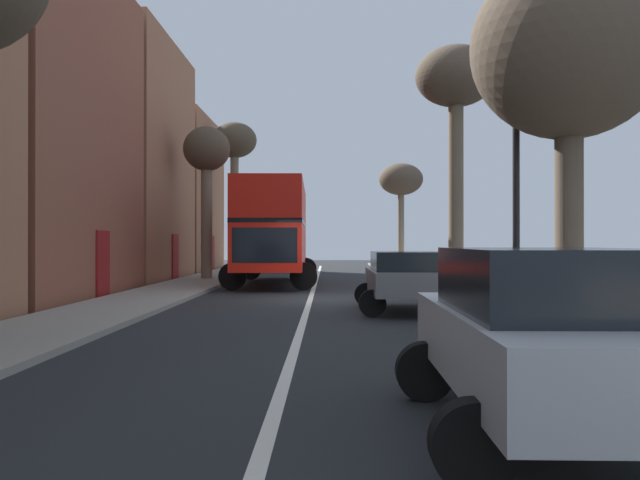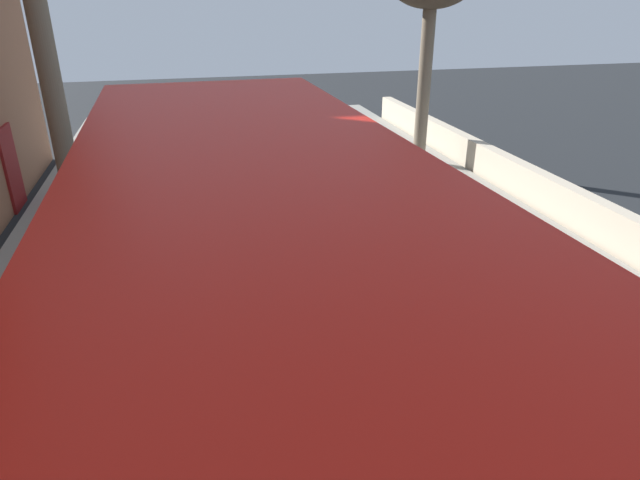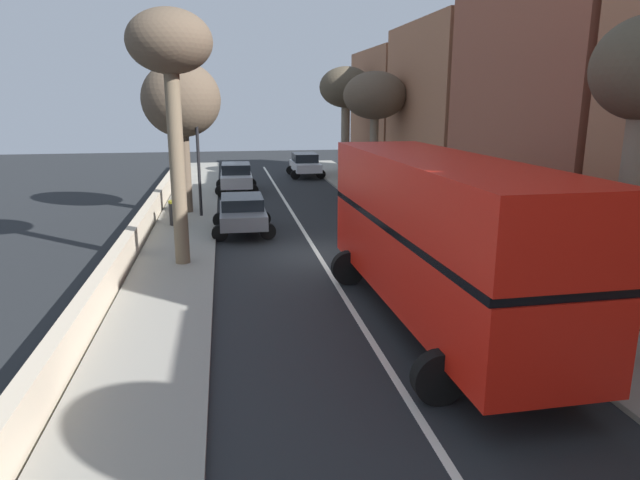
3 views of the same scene
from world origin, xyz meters
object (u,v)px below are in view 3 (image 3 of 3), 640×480
at_px(double_decker_bus, 437,231).
at_px(parked_car_white_left_3, 305,164).
at_px(parked_car_grey_right_1, 242,212).
at_px(litter_bin_right, 175,213).
at_px(street_tree_right_3, 170,54).
at_px(street_tree_right_5, 181,101).
at_px(street_tree_left_0, 375,97).
at_px(street_tree_left_4, 346,90).
at_px(lamppost_right, 197,135).
at_px(parked_car_silver_right_0, 236,176).

xyz_separation_m(double_decker_bus, parked_car_white_left_3, (-0.80, -27.35, -1.42)).
height_order(parked_car_grey_right_1, litter_bin_right, parked_car_grey_right_1).
bearing_deg(street_tree_right_3, street_tree_right_5, -87.69).
bearing_deg(litter_bin_right, parked_car_grey_right_1, 152.23).
bearing_deg(double_decker_bus, street_tree_left_0, -100.41).
height_order(street_tree_left_0, street_tree_left_4, street_tree_left_4).
bearing_deg(street_tree_right_3, double_decker_bus, 135.96).
distance_m(parked_car_white_left_3, litter_bin_right, 17.16).
bearing_deg(lamppost_right, double_decker_bus, 113.36).
xyz_separation_m(street_tree_left_0, street_tree_right_5, (10.02, 3.30, -0.19)).
height_order(street_tree_left_0, litter_bin_right, street_tree_left_0).
xyz_separation_m(parked_car_silver_right_0, litter_bin_right, (2.80, 9.06, -0.31)).
relative_size(parked_car_grey_right_1, street_tree_right_3, 0.51).
height_order(street_tree_left_4, lamppost_right, street_tree_left_4).
distance_m(street_tree_left_0, street_tree_right_5, 10.55).
bearing_deg(parked_car_grey_right_1, street_tree_left_4, -116.89).
xyz_separation_m(parked_car_white_left_3, street_tree_right_5, (7.47, 12.44, 4.34)).
relative_size(parked_car_grey_right_1, street_tree_right_5, 0.58).
relative_size(parked_car_grey_right_1, litter_bin_right, 3.84).
bearing_deg(street_tree_right_5, street_tree_left_4, -133.72).
bearing_deg(street_tree_right_3, lamppost_right, -92.36).
bearing_deg(street_tree_right_5, parked_car_silver_right_0, -111.72).
relative_size(parked_car_white_left_3, street_tree_right_3, 0.54).
height_order(double_decker_bus, litter_bin_right, double_decker_bus).
bearing_deg(parked_car_grey_right_1, parked_car_silver_right_0, -90.00).
relative_size(parked_car_silver_right_0, street_tree_right_5, 0.61).
xyz_separation_m(street_tree_right_5, litter_bin_right, (0.33, 2.85, -4.62)).
distance_m(street_tree_right_3, street_tree_left_4, 21.46).
height_order(parked_car_white_left_3, street_tree_left_4, street_tree_left_4).
relative_size(double_decker_bus, street_tree_left_0, 1.51).
bearing_deg(parked_car_white_left_3, street_tree_right_5, 59.00).
bearing_deg(street_tree_right_5, double_decker_bus, 114.12).
bearing_deg(litter_bin_right, double_decker_bus, 120.13).
distance_m(parked_car_grey_right_1, street_tree_left_0, 11.66).
height_order(street_tree_left_0, street_tree_right_5, street_tree_right_5).
relative_size(parked_car_grey_right_1, street_tree_left_4, 0.55).
height_order(street_tree_left_0, street_tree_right_3, street_tree_right_3).
distance_m(street_tree_right_3, street_tree_right_5, 8.91).
distance_m(parked_car_white_left_3, street_tree_right_3, 23.12).
relative_size(parked_car_silver_right_0, lamppost_right, 0.67).
height_order(parked_car_grey_right_1, street_tree_right_5, street_tree_right_5).
xyz_separation_m(street_tree_left_0, litter_bin_right, (10.35, 6.15, -4.81)).
height_order(double_decker_bus, parked_car_grey_right_1, double_decker_bus).
distance_m(double_decker_bus, street_tree_right_5, 16.59).
bearing_deg(litter_bin_right, street_tree_left_4, -127.78).
bearing_deg(street_tree_right_5, street_tree_right_3, 92.31).
height_order(street_tree_right_3, street_tree_left_4, street_tree_right_3).
xyz_separation_m(parked_car_white_left_3, street_tree_right_3, (7.12, 21.24, 5.73)).
bearing_deg(street_tree_left_0, parked_car_silver_right_0, -21.11).
bearing_deg(parked_car_silver_right_0, parked_car_grey_right_1, 90.00).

